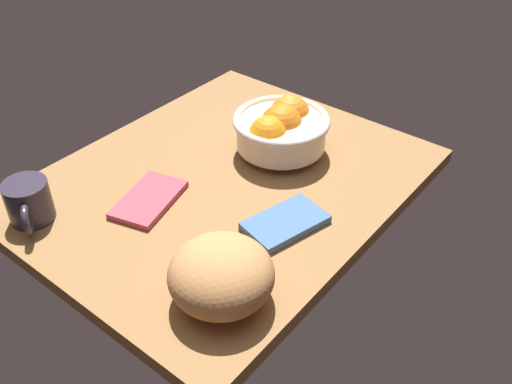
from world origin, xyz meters
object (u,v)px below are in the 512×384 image
bread_loaf (221,275)px  napkin_spare (285,223)px  fruit_bowl (281,128)px  mug (29,202)px  napkin_folded (149,199)px

bread_loaf → napkin_spare: bread_loaf is taller
fruit_bowl → bread_loaf: size_ratio=1.25×
bread_loaf → mug: size_ratio=1.51×
napkin_folded → mug: 21.22cm
napkin_spare → mug: mug is taller
fruit_bowl → napkin_folded: bearing=163.3°
mug → napkin_folded: bearing=-37.5°
fruit_bowl → napkin_spare: size_ratio=1.39×
fruit_bowl → mug: (-46.34, 21.68, -1.78)cm
mug → bread_loaf: bearing=-79.9°
napkin_folded → fruit_bowl: bearing=-16.7°
napkin_folded → mug: mug is taller
fruit_bowl → bread_loaf: fruit_bowl is taller
bread_loaf → napkin_folded: bearing=70.5°
bread_loaf → fruit_bowl: bearing=24.7°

